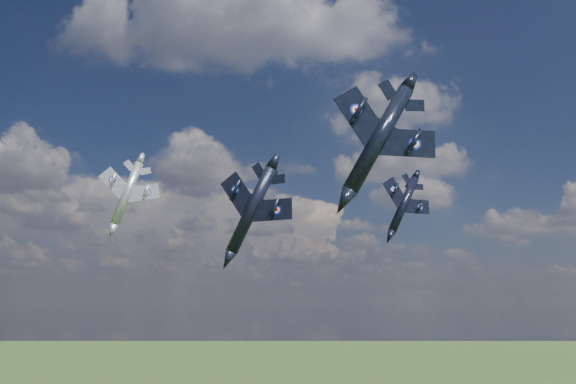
# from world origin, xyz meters

# --- Properties ---
(jet_lead_navy) EXTENTS (14.63, 17.16, 7.48)m
(jet_lead_navy) POSITION_xyz_m (0.69, 4.97, 79.61)
(jet_lead_navy) COLOR black
(jet_right_navy) EXTENTS (12.07, 15.23, 7.40)m
(jet_right_navy) POSITION_xyz_m (13.32, -13.67, 82.30)
(jet_right_navy) COLOR black
(jet_high_navy) EXTENTS (15.43, 17.38, 7.42)m
(jet_high_navy) POSITION_xyz_m (22.50, 34.70, 85.11)
(jet_high_navy) COLOR black
(jet_left_silver) EXTENTS (12.36, 14.72, 5.34)m
(jet_left_silver) POSITION_xyz_m (-18.25, 17.18, 84.05)
(jet_left_silver) COLOR gray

